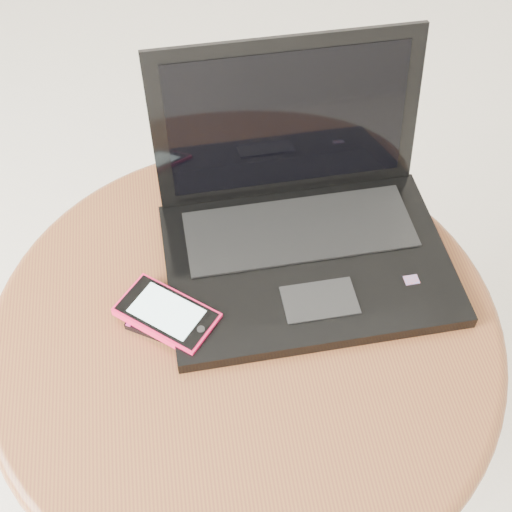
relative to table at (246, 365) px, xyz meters
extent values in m
plane|color=beige|center=(-0.11, 0.12, -0.38)|extent=(4.00, 4.00, 0.00)
cylinder|color=#572311|center=(0.00, 0.00, -0.37)|extent=(0.35, 0.35, 0.03)
cylinder|color=#572311|center=(0.00, 0.00, -0.14)|extent=(0.10, 0.10, 0.43)
cylinder|color=brown|center=(0.00, 0.00, 0.09)|extent=(0.58, 0.58, 0.03)
torus|color=brown|center=(0.00, 0.00, 0.09)|extent=(0.61, 0.61, 0.03)
cube|color=black|center=(0.09, 0.07, 0.11)|extent=(0.35, 0.25, 0.02)
cube|color=black|center=(0.09, 0.11, 0.12)|extent=(0.29, 0.11, 0.00)
cube|color=black|center=(0.09, 0.00, 0.12)|extent=(0.09, 0.05, 0.00)
cube|color=red|center=(0.21, 0.01, 0.12)|extent=(0.02, 0.01, 0.00)
cube|color=black|center=(0.09, 0.21, 0.23)|extent=(0.34, 0.06, 0.21)
cube|color=black|center=(0.09, 0.20, 0.23)|extent=(0.30, 0.04, 0.18)
cube|color=black|center=(-0.08, 0.01, 0.11)|extent=(0.12, 0.11, 0.01)
cube|color=#B32272|center=(-0.12, 0.03, 0.11)|extent=(0.03, 0.05, 0.00)
cube|color=#FA174C|center=(-0.09, 0.01, 0.12)|extent=(0.13, 0.12, 0.01)
cube|color=black|center=(-0.09, 0.01, 0.13)|extent=(0.12, 0.11, 0.00)
cube|color=#CDF3F7|center=(-0.09, 0.01, 0.13)|extent=(0.09, 0.09, 0.00)
cylinder|color=black|center=(-0.05, -0.02, 0.13)|extent=(0.01, 0.01, 0.00)
camera|label=1|loc=(-0.06, -0.43, 0.77)|focal=46.86mm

